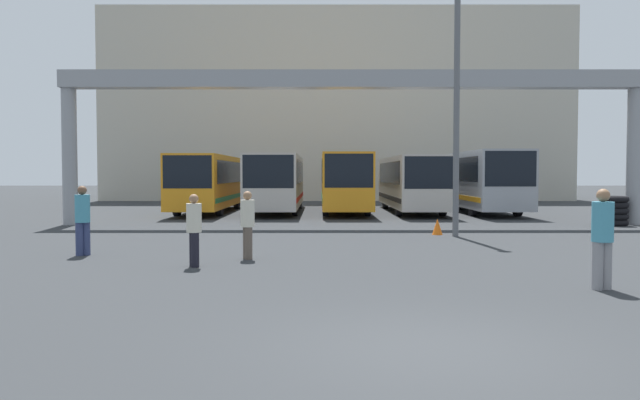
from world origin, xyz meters
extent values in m
plane|color=#2D3033|center=(0.00, 0.00, 0.00)|extent=(200.00, 200.00, 0.00)
cube|color=#B7B2A3|center=(0.00, 46.24, 7.44)|extent=(36.69, 12.00, 14.88)
cylinder|color=gray|center=(-11.62, 18.26, 2.80)|extent=(0.60, 0.60, 5.61)
cylinder|color=gray|center=(11.62, 18.26, 2.80)|extent=(0.60, 0.60, 5.61)
cube|color=gray|center=(0.00, 18.26, 5.96)|extent=(23.83, 0.80, 0.70)
cube|color=orange|center=(-7.35, 26.62, 1.70)|extent=(2.43, 11.40, 2.70)
cube|color=black|center=(-7.35, 20.94, 2.19)|extent=(2.24, 0.06, 1.51)
cube|color=black|center=(-7.35, 26.62, 2.19)|extent=(2.46, 9.69, 1.13)
cube|color=#268C4C|center=(-7.35, 26.62, 0.84)|extent=(2.46, 10.83, 0.24)
cylinder|color=black|center=(-8.40, 23.43, 0.49)|extent=(0.28, 0.99, 0.99)
cylinder|color=black|center=(-6.29, 23.43, 0.49)|extent=(0.28, 0.99, 0.99)
cylinder|color=black|center=(-8.40, 29.81, 0.49)|extent=(0.28, 0.99, 0.99)
cylinder|color=black|center=(-6.29, 29.81, 0.49)|extent=(0.28, 0.99, 0.99)
cube|color=beige|center=(-3.67, 26.87, 1.71)|extent=(2.53, 11.89, 2.72)
cube|color=black|center=(-3.67, 20.94, 2.21)|extent=(2.33, 0.06, 1.52)
cube|color=black|center=(-3.67, 26.87, 2.21)|extent=(2.56, 10.11, 1.14)
cube|color=red|center=(-3.67, 26.87, 0.84)|extent=(2.56, 11.30, 0.24)
cylinder|color=black|center=(-4.78, 23.54, 0.46)|extent=(0.28, 0.92, 0.92)
cylinder|color=black|center=(-2.57, 23.54, 0.46)|extent=(0.28, 0.92, 0.92)
cylinder|color=black|center=(-4.78, 30.20, 0.46)|extent=(0.28, 0.92, 0.92)
cylinder|color=black|center=(-2.57, 30.20, 0.46)|extent=(0.28, 0.92, 0.92)
cube|color=orange|center=(0.00, 26.79, 1.74)|extent=(2.41, 11.74, 2.77)
cube|color=black|center=(0.00, 20.94, 2.24)|extent=(2.22, 0.06, 1.55)
cube|color=black|center=(0.00, 26.79, 2.24)|extent=(2.44, 9.98, 1.16)
cube|color=#268C4C|center=(0.00, 26.79, 0.85)|extent=(2.44, 11.16, 0.24)
cylinder|color=black|center=(-1.04, 23.50, 0.52)|extent=(0.28, 1.05, 1.05)
cylinder|color=black|center=(1.04, 23.50, 0.52)|extent=(0.28, 1.05, 1.05)
cylinder|color=black|center=(-1.04, 30.08, 0.52)|extent=(0.28, 1.05, 1.05)
cylinder|color=black|center=(1.04, 30.08, 0.52)|extent=(0.28, 1.05, 1.05)
cube|color=beige|center=(3.67, 26.57, 1.68)|extent=(2.50, 11.29, 2.65)
cube|color=black|center=(3.67, 20.94, 2.16)|extent=(2.30, 0.06, 1.48)
cube|color=black|center=(3.67, 26.57, 2.16)|extent=(2.53, 9.60, 1.11)
cube|color=black|center=(3.67, 26.57, 0.83)|extent=(2.53, 10.73, 0.24)
cylinder|color=black|center=(2.58, 23.40, 0.46)|extent=(0.28, 0.91, 0.91)
cylinder|color=black|center=(4.77, 23.40, 0.46)|extent=(0.28, 0.91, 0.91)
cylinder|color=black|center=(2.58, 29.73, 0.46)|extent=(0.28, 0.91, 0.91)
cylinder|color=black|center=(4.77, 29.73, 0.46)|extent=(0.28, 0.91, 0.91)
cube|color=#999EA5|center=(7.35, 26.46, 1.80)|extent=(2.55, 11.08, 2.90)
cube|color=black|center=(7.35, 20.94, 2.33)|extent=(2.34, 0.06, 1.62)
cube|color=black|center=(7.35, 26.46, 2.33)|extent=(2.58, 9.42, 1.22)
cube|color=orange|center=(7.35, 26.46, 0.87)|extent=(2.58, 10.53, 0.24)
cylinder|color=black|center=(6.23, 23.36, 0.55)|extent=(0.28, 1.10, 1.10)
cylinder|color=black|center=(8.46, 23.36, 0.55)|extent=(0.28, 1.10, 1.10)
cylinder|color=black|center=(6.23, 29.56, 0.55)|extent=(0.28, 1.10, 1.10)
cylinder|color=black|center=(8.46, 29.56, 0.55)|extent=(0.28, 1.10, 1.10)
cylinder|color=black|center=(-4.21, 6.77, 0.39)|extent=(0.18, 0.18, 0.79)
cylinder|color=black|center=(-4.14, 6.64, 0.39)|extent=(0.18, 0.18, 0.79)
cylinder|color=beige|center=(-4.18, 6.71, 1.11)|extent=(0.34, 0.34, 0.66)
sphere|color=#8C6647|center=(-4.18, 6.71, 1.55)|extent=(0.21, 0.21, 0.21)
cylinder|color=brown|center=(-3.14, 8.05, 0.40)|extent=(0.18, 0.18, 0.80)
cylinder|color=brown|center=(-3.08, 7.91, 0.40)|extent=(0.18, 0.18, 0.80)
cylinder|color=beige|center=(-3.11, 7.98, 1.14)|extent=(0.35, 0.35, 0.67)
sphere|color=#8C6647|center=(-3.11, 7.98, 1.58)|extent=(0.22, 0.22, 0.22)
cylinder|color=gray|center=(3.76, 3.92, 0.44)|extent=(0.20, 0.20, 0.88)
cylinder|color=gray|center=(3.93, 3.95, 0.44)|extent=(0.20, 0.20, 0.88)
cylinder|color=teal|center=(3.84, 3.93, 1.24)|extent=(0.38, 0.38, 0.73)
sphere|color=#8C6647|center=(3.84, 3.93, 1.73)|extent=(0.24, 0.24, 0.24)
cylinder|color=navy|center=(-7.52, 8.61, 0.43)|extent=(0.20, 0.20, 0.86)
cylinder|color=navy|center=(-7.38, 8.71, 0.43)|extent=(0.20, 0.20, 0.86)
cylinder|color=teal|center=(-7.45, 8.66, 1.22)|extent=(0.38, 0.38, 0.72)
sphere|color=brown|center=(-7.45, 8.66, 1.69)|extent=(0.23, 0.23, 0.23)
cone|color=orange|center=(2.75, 14.09, 0.28)|extent=(0.36, 0.36, 0.56)
torus|color=black|center=(10.70, 17.89, 0.12)|extent=(1.04, 1.04, 0.24)
torus|color=black|center=(10.70, 17.89, 0.36)|extent=(1.04, 1.04, 0.24)
torus|color=black|center=(10.70, 17.89, 0.60)|extent=(1.04, 1.04, 0.24)
torus|color=black|center=(10.70, 17.89, 0.84)|extent=(1.04, 1.04, 0.24)
torus|color=black|center=(10.70, 17.89, 1.08)|extent=(1.04, 1.04, 0.24)
cylinder|color=#595B60|center=(3.25, 13.50, 3.95)|extent=(0.20, 0.20, 7.90)
camera|label=1|loc=(-1.32, -7.39, 2.13)|focal=35.00mm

